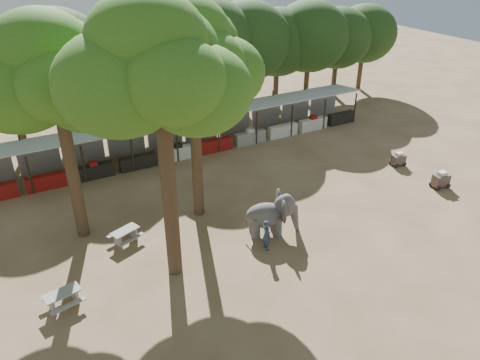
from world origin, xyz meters
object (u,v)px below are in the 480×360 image
yard_tree_left (50,75)px  cart_front (441,180)px  elephant (272,214)px  handler (266,235)px  yard_tree_back (187,56)px  picnic_table_far (125,234)px  picnic_table_near (63,297)px  yard_tree_center (154,69)px  cart_back (398,159)px

yard_tree_left → cart_front: (20.07, -5.50, -7.69)m
elephant → handler: elephant is taller
elephant → handler: (-0.99, -1.07, -0.28)m
yard_tree_back → picnic_table_far: bearing=-167.8°
yard_tree_back → elephant: yard_tree_back is taller
picnic_table_near → yard_tree_center: bearing=-10.3°
picnic_table_far → cart_back: 18.23m
picnic_table_near → handler: bearing=-15.5°
yard_tree_left → picnic_table_far: 8.18m
yard_tree_left → yard_tree_back: (6.00, -1.00, 0.34)m
yard_tree_center → picnic_table_far: bearing=110.6°
handler → picnic_table_near: (-9.35, 0.63, -0.33)m
yard_tree_left → yard_tree_back: size_ratio=0.97×
elephant → handler: size_ratio=1.82×
handler → picnic_table_near: handler is taller
yard_tree_center → cart_back: 19.40m
elephant → cart_front: bearing=16.4°
yard_tree_left → cart_back: yard_tree_left is taller
yard_tree_center → handler: size_ratio=7.50×
cart_front → elephant: bearing=-177.3°
cart_back → handler: bearing=-155.5°
picnic_table_near → picnic_table_far: size_ratio=0.97×
elephant → picnic_table_near: 10.37m
yard_tree_left → yard_tree_back: 6.09m
yard_tree_left → cart_back: bearing=-6.0°
picnic_table_far → cart_front: size_ratio=1.53×
cart_back → picnic_table_near: bearing=-163.9°
yard_tree_center → elephant: size_ratio=4.12×
cart_back → elephant: bearing=-159.1°
yard_tree_left → cart_back: 21.61m
yard_tree_left → handler: bearing=-37.0°
picnic_table_near → elephant: bearing=-9.2°
yard_tree_back → cart_back: 16.26m
handler → elephant: bearing=-40.7°
yard_tree_left → picnic_table_near: size_ratio=6.54×
picnic_table_far → yard_tree_back: bearing=-8.7°
yard_tree_left → picnic_table_far: bearing=-46.0°
picnic_table_far → yard_tree_center: bearing=-90.3°
picnic_table_far → cart_back: bearing=-21.5°
handler → cart_back: bearing=-71.5°
yard_tree_center → picnic_table_far: (-1.17, 3.10, -8.75)m
elephant → picnic_table_far: 7.36m
picnic_table_far → cart_front: (18.24, -3.60, 0.06)m
picnic_table_far → cart_back: size_ratio=1.70×
cart_back → yard_tree_center: bearing=-162.2°
cart_back → cart_front: bearing=-81.7°
picnic_table_far → handler: bearing=-54.5°
yard_tree_left → picnic_table_far: size_ratio=6.33×
elephant → yard_tree_back: bearing=145.9°
yard_tree_back → elephant: 8.71m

